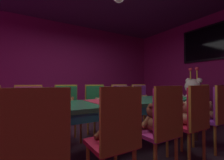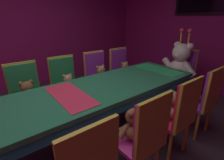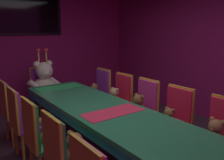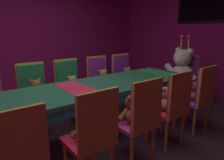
{
  "view_description": "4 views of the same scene",
  "coord_description": "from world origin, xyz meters",
  "px_view_note": "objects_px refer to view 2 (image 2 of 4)",
  "views": [
    {
      "loc": [
        1.96,
        -1.0,
        1.01
      ],
      "look_at": [
        -0.02,
        0.17,
        1.06
      ],
      "focal_mm": 24.31,
      "sensor_mm": 36.0,
      "label": 1
    },
    {
      "loc": [
        1.58,
        -0.65,
        1.55
      ],
      "look_at": [
        0.11,
        0.51,
        0.84
      ],
      "focal_mm": 26.41,
      "sensor_mm": 36.0,
      "label": 2
    },
    {
      "loc": [
        -1.62,
        -2.18,
        1.72
      ],
      "look_at": [
        0.05,
        0.09,
        1.12
      ],
      "focal_mm": 38.18,
      "sensor_mm": 36.0,
      "label": 3
    },
    {
      "loc": [
        2.22,
        -1.15,
        1.47
      ],
      "look_at": [
        0.09,
        0.49,
        0.8
      ],
      "focal_mm": 32.76,
      "sensor_mm": 36.0,
      "label": 4
    }
  ],
  "objects_px": {
    "chair_left_5": "(120,68)",
    "teddy_right_3": "(133,125)",
    "teddy_left_3": "(69,84)",
    "teddy_right_4": "(168,106)",
    "chair_right_3": "(145,134)",
    "teddy_right_2": "(77,158)",
    "teddy_left_4": "(101,75)",
    "chair_right_5": "(206,96)",
    "teddy_left_2": "(28,94)",
    "chair_left_2": "(26,90)",
    "king_teddy_bear": "(180,63)",
    "banquet_table": "(71,102)",
    "chair_left_4": "(97,73)",
    "chair_right_4": "(180,111)",
    "teddy_left_5": "(125,70)",
    "chair_left_3": "(65,81)",
    "teddy_right_5": "(194,94)",
    "throne_chair": "(183,69)"
  },
  "relations": [
    {
      "from": "teddy_left_3",
      "to": "chair_right_4",
      "type": "height_order",
      "value": "chair_right_4"
    },
    {
      "from": "teddy_left_2",
      "to": "king_teddy_bear",
      "type": "relative_size",
      "value": 0.37
    },
    {
      "from": "chair_left_4",
      "to": "teddy_right_2",
      "type": "height_order",
      "value": "chair_left_4"
    },
    {
      "from": "chair_right_3",
      "to": "teddy_right_3",
      "type": "bearing_deg",
      "value": 0.0
    },
    {
      "from": "teddy_right_2",
      "to": "teddy_right_3",
      "type": "bearing_deg",
      "value": -89.88
    },
    {
      "from": "teddy_right_4",
      "to": "chair_left_4",
      "type": "bearing_deg",
      "value": -0.57
    },
    {
      "from": "teddy_right_2",
      "to": "chair_right_5",
      "type": "relative_size",
      "value": 0.3
    },
    {
      "from": "teddy_right_2",
      "to": "teddy_right_3",
      "type": "relative_size",
      "value": 0.85
    },
    {
      "from": "teddy_left_2",
      "to": "chair_right_4",
      "type": "distance_m",
      "value": 1.9
    },
    {
      "from": "teddy_right_3",
      "to": "chair_right_4",
      "type": "distance_m",
      "value": 0.59
    },
    {
      "from": "teddy_left_4",
      "to": "teddy_right_2",
      "type": "distance_m",
      "value": 1.82
    },
    {
      "from": "teddy_left_5",
      "to": "teddy_right_4",
      "type": "bearing_deg",
      "value": -22.97
    },
    {
      "from": "teddy_left_3",
      "to": "teddy_right_4",
      "type": "height_order",
      "value": "teddy_right_4"
    },
    {
      "from": "teddy_right_3",
      "to": "teddy_left_5",
      "type": "bearing_deg",
      "value": -39.98
    },
    {
      "from": "chair_left_4",
      "to": "teddy_right_4",
      "type": "height_order",
      "value": "chair_left_4"
    },
    {
      "from": "chair_right_3",
      "to": "king_teddy_bear",
      "type": "bearing_deg",
      "value": -66.43
    },
    {
      "from": "chair_left_2",
      "to": "teddy_left_3",
      "type": "xyz_separation_m",
      "value": [
        0.12,
        0.58,
        -0.02
      ]
    },
    {
      "from": "teddy_left_5",
      "to": "chair_left_2",
      "type": "bearing_deg",
      "value": -94.06
    },
    {
      "from": "teddy_right_2",
      "to": "teddy_right_4",
      "type": "relative_size",
      "value": 0.88
    },
    {
      "from": "teddy_left_4",
      "to": "teddy_right_3",
      "type": "distance_m",
      "value": 1.5
    },
    {
      "from": "chair_right_5",
      "to": "teddy_left_5",
      "type": "bearing_deg",
      "value": 1.29
    },
    {
      "from": "chair_left_3",
      "to": "teddy_left_5",
      "type": "relative_size",
      "value": 3.26
    },
    {
      "from": "teddy_left_2",
      "to": "chair_left_2",
      "type": "bearing_deg",
      "value": 180.0
    },
    {
      "from": "teddy_left_5",
      "to": "king_teddy_bear",
      "type": "bearing_deg",
      "value": 47.41
    },
    {
      "from": "teddy_right_3",
      "to": "teddy_right_4",
      "type": "height_order",
      "value": "teddy_right_3"
    },
    {
      "from": "chair_left_2",
      "to": "chair_right_5",
      "type": "bearing_deg",
      "value": 47.73
    },
    {
      "from": "teddy_left_3",
      "to": "teddy_right_3",
      "type": "relative_size",
      "value": 0.87
    },
    {
      "from": "chair_right_5",
      "to": "teddy_right_5",
      "type": "distance_m",
      "value": 0.14
    },
    {
      "from": "teddy_left_3",
      "to": "chair_left_4",
      "type": "height_order",
      "value": "chair_left_4"
    },
    {
      "from": "chair_left_5",
      "to": "teddy_right_3",
      "type": "relative_size",
      "value": 2.85
    },
    {
      "from": "banquet_table",
      "to": "chair_left_4",
      "type": "distance_m",
      "value": 1.23
    },
    {
      "from": "teddy_left_4",
      "to": "teddy_left_5",
      "type": "distance_m",
      "value": 0.56
    },
    {
      "from": "teddy_right_2",
      "to": "teddy_right_3",
      "type": "distance_m",
      "value": 0.59
    },
    {
      "from": "teddy_left_2",
      "to": "chair_right_5",
      "type": "bearing_deg",
      "value": 50.39
    },
    {
      "from": "teddy_left_4",
      "to": "king_teddy_bear",
      "type": "xyz_separation_m",
      "value": [
        0.7,
        1.32,
        0.16
      ]
    },
    {
      "from": "teddy_left_3",
      "to": "teddy_right_2",
      "type": "distance_m",
      "value": 1.49
    },
    {
      "from": "banquet_table",
      "to": "teddy_right_3",
      "type": "bearing_deg",
      "value": 24.34
    },
    {
      "from": "chair_right_4",
      "to": "king_teddy_bear",
      "type": "distance_m",
      "value": 1.57
    },
    {
      "from": "teddy_right_5",
      "to": "teddy_right_2",
      "type": "bearing_deg",
      "value": 90.33
    },
    {
      "from": "chair_left_2",
      "to": "teddy_right_5",
      "type": "bearing_deg",
      "value": 50.32
    },
    {
      "from": "teddy_left_2",
      "to": "teddy_right_3",
      "type": "height_order",
      "value": "teddy_right_3"
    },
    {
      "from": "teddy_left_3",
      "to": "chair_right_4",
      "type": "distance_m",
      "value": 1.63
    },
    {
      "from": "teddy_right_4",
      "to": "throne_chair",
      "type": "xyz_separation_m",
      "value": [
        -0.67,
        1.5,
        0.0
      ]
    },
    {
      "from": "banquet_table",
      "to": "teddy_left_4",
      "type": "distance_m",
      "value": 1.14
    },
    {
      "from": "banquet_table",
      "to": "teddy_left_4",
      "type": "bearing_deg",
      "value": 127.84
    },
    {
      "from": "chair_left_5",
      "to": "teddy_right_2",
      "type": "relative_size",
      "value": 3.37
    },
    {
      "from": "teddy_left_4",
      "to": "chair_right_5",
      "type": "height_order",
      "value": "chair_right_5"
    },
    {
      "from": "chair_left_5",
      "to": "king_teddy_bear",
      "type": "distance_m",
      "value": 1.13
    },
    {
      "from": "teddy_left_4",
      "to": "chair_right_3",
      "type": "height_order",
      "value": "chair_right_3"
    },
    {
      "from": "teddy_left_2",
      "to": "teddy_right_3",
      "type": "distance_m",
      "value": 1.49
    }
  ]
}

